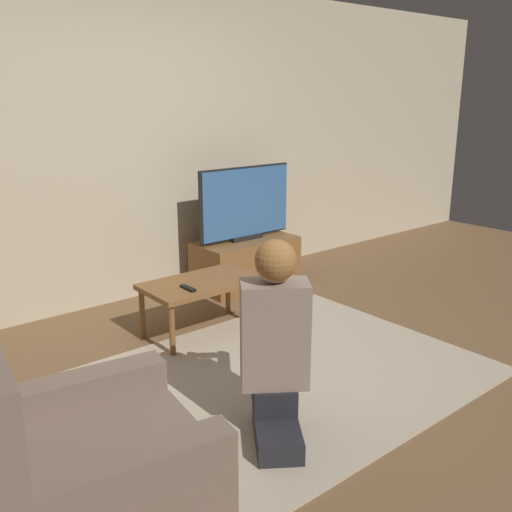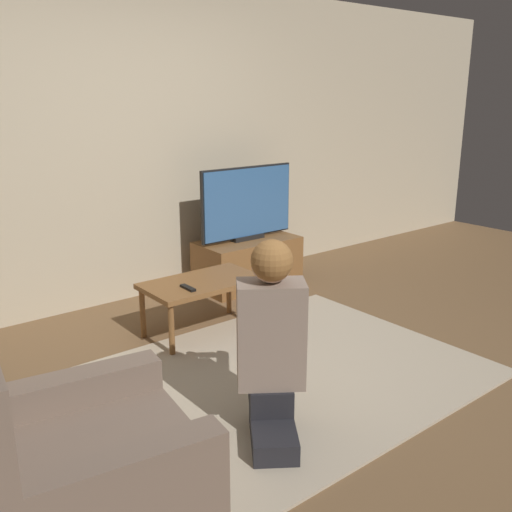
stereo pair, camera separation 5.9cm
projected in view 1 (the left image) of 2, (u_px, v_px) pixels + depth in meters
ground_plane at (266, 383)px, 3.48m from camera, size 10.00×10.00×0.00m
wall_back at (110, 146)px, 4.55m from camera, size 10.00×0.06×2.60m
rug at (266, 382)px, 3.48m from camera, size 2.69×1.83×0.02m
tv_stand at (246, 262)px, 5.21m from camera, size 0.93×0.49×0.43m
tv at (245, 203)px, 5.06m from camera, size 0.97×0.08×0.66m
coffee_table at (202, 287)px, 4.12m from camera, size 0.85×0.48×0.41m
armchair at (80, 476)px, 2.21m from camera, size 0.97×0.92×0.90m
person_kneeling at (275, 336)px, 2.85m from camera, size 0.64×0.76×1.02m
remote at (188, 288)px, 3.92m from camera, size 0.04×0.15×0.02m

